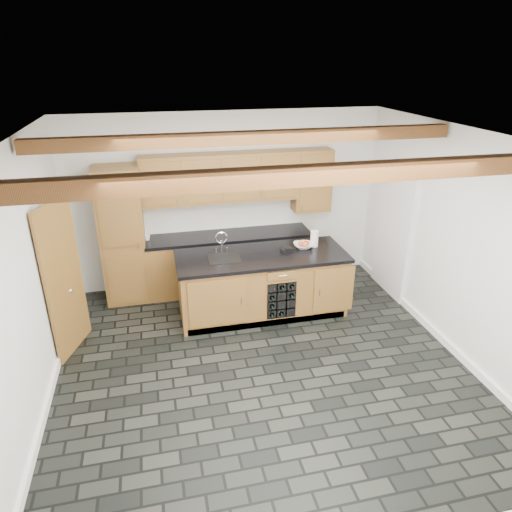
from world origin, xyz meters
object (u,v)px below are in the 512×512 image
(kitchen_scale, at_px, (287,249))
(fruit_bowl, at_px, (303,246))
(paper_towel, at_px, (314,239))
(island, at_px, (262,284))

(kitchen_scale, relative_size, fruit_bowl, 0.72)
(paper_towel, bearing_deg, fruit_bowl, -172.07)
(kitchen_scale, xyz_separation_m, paper_towel, (0.45, 0.09, 0.09))
(island, distance_m, fruit_bowl, 0.83)
(island, distance_m, kitchen_scale, 0.63)
(kitchen_scale, distance_m, paper_towel, 0.47)
(kitchen_scale, bearing_deg, fruit_bowl, -0.72)
(fruit_bowl, xyz_separation_m, paper_towel, (0.18, 0.02, 0.09))
(island, height_order, kitchen_scale, kitchen_scale)
(fruit_bowl, bearing_deg, island, -169.34)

